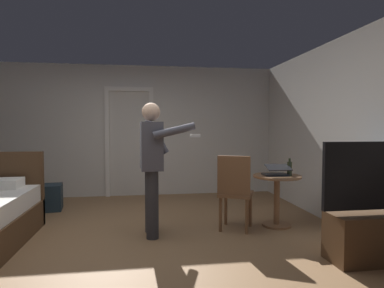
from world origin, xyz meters
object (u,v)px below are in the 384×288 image
object	(u,v)px
bottle_on_table	(290,168)
suitcase_dark	(46,198)
wooden_chair	(235,189)
tv_flatscreen	(375,225)
side_table	(277,192)
person_blue_shirt	(152,159)
laptop	(276,172)

from	to	relation	value
bottle_on_table	suitcase_dark	bearing A→B (deg)	157.65
wooden_chair	tv_flatscreen	bearing A→B (deg)	-46.12
wooden_chair	side_table	bearing A→B (deg)	10.07
side_table	tv_flatscreen	bearing A→B (deg)	-68.60
wooden_chair	suitcase_dark	world-z (taller)	wooden_chair
tv_flatscreen	person_blue_shirt	xyz separation A→B (m)	(-2.19, 1.15, 0.59)
tv_flatscreen	side_table	distance (m)	1.38
bottle_on_table	person_blue_shirt	xyz separation A→B (m)	(-1.83, -0.05, 0.16)
suitcase_dark	tv_flatscreen	bearing A→B (deg)	-42.05
side_table	person_blue_shirt	bearing A→B (deg)	-175.73
side_table	person_blue_shirt	size ratio (longest dim) A/B	0.42
side_table	laptop	distance (m)	0.29
side_table	person_blue_shirt	world-z (taller)	person_blue_shirt
side_table	wooden_chair	size ratio (longest dim) A/B	0.71
tv_flatscreen	suitcase_dark	size ratio (longest dim) A/B	2.45
bottle_on_table	laptop	bearing A→B (deg)	167.90
tv_flatscreen	suitcase_dark	bearing A→B (deg)	145.69
side_table	bottle_on_table	bearing A→B (deg)	-29.74
wooden_chair	bottle_on_table	bearing A→B (deg)	2.29
bottle_on_table	wooden_chair	bearing A→B (deg)	-177.71
tv_flatscreen	bottle_on_table	world-z (taller)	tv_flatscreen
laptop	wooden_chair	xyz separation A→B (m)	(-0.59, -0.07, -0.21)
tv_flatscreen	laptop	size ratio (longest dim) A/B	3.56
wooden_chair	person_blue_shirt	xyz separation A→B (m)	(-1.07, -0.02, 0.42)
tv_flatscreen	person_blue_shirt	distance (m)	2.55
tv_flatscreen	wooden_chair	xyz separation A→B (m)	(-1.12, 1.17, 0.18)
tv_flatscreen	laptop	world-z (taller)	tv_flatscreen
side_table	laptop	world-z (taller)	laptop
laptop	bottle_on_table	size ratio (longest dim) A/B	1.44
laptop	wooden_chair	size ratio (longest dim) A/B	0.34
laptop	person_blue_shirt	bearing A→B (deg)	-177.13
laptop	side_table	bearing A→B (deg)	53.51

